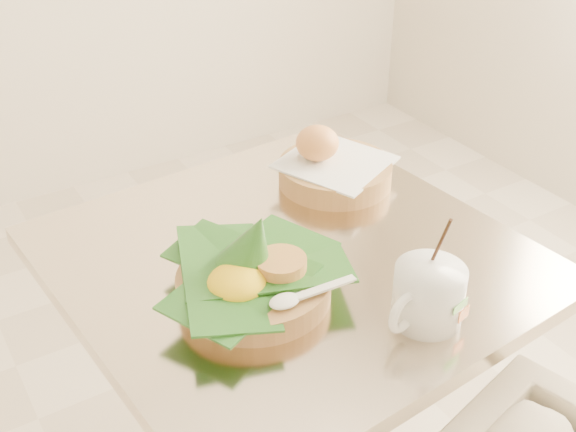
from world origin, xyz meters
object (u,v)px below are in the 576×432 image
rice_basket (254,275)px  coffee_mug (427,294)px  cafe_table (290,354)px  bread_basket (332,167)px

rice_basket → coffee_mug: bearing=-44.3°
cafe_table → rice_basket: rice_basket is taller
bread_basket → coffee_mug: bearing=-106.1°
cafe_table → bread_basket: (0.19, 0.16, 0.25)m
bread_basket → coffee_mug: size_ratio=1.38×
rice_basket → bread_basket: size_ratio=1.20×
cafe_table → rice_basket: bearing=-147.8°
bread_basket → rice_basket: bearing=-143.0°
rice_basket → cafe_table: bearing=32.2°
coffee_mug → rice_basket: bearing=135.7°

